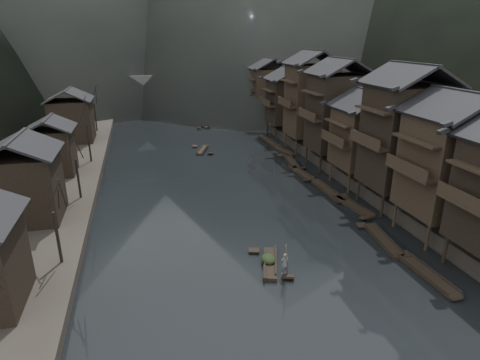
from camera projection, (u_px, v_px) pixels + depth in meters
name	position (u px, v px, depth m)	size (l,w,h in m)	color
water	(260.00, 251.00, 35.26)	(300.00, 300.00, 0.00)	black
right_bank	(371.00, 126.00, 79.42)	(40.00, 200.00, 1.80)	#2D2823
stilt_houses	(344.00, 107.00, 53.70)	(9.00, 67.60, 16.03)	black
left_houses	(44.00, 146.00, 47.01)	(8.10, 53.20, 8.73)	black
bare_trees	(72.00, 143.00, 44.77)	(3.87, 63.87, 7.73)	black
moored_sampans	(315.00, 181.00, 51.79)	(3.15, 50.75, 0.47)	black
midriver_boats	(202.00, 137.00, 73.91)	(5.52, 23.74, 0.44)	black
stone_bridge	(177.00, 90.00, 99.20)	(40.00, 6.00, 9.00)	#4C4C4F
hero_sampan	(270.00, 263.00, 33.05)	(2.58, 5.37, 0.44)	black
cargo_heap	(269.00, 255.00, 33.05)	(1.18, 1.54, 0.71)	black
boatman	(285.00, 261.00, 31.17)	(0.66, 0.44, 1.82)	#5E5E61
bamboo_pole	(289.00, 227.00, 30.21)	(0.06, 0.06, 4.66)	#8C7A51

